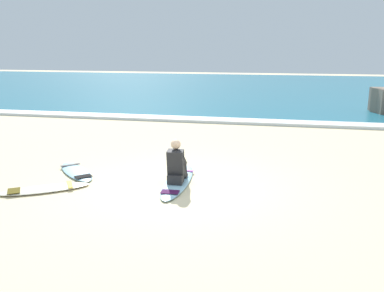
# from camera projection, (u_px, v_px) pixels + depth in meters

# --- Properties ---
(ground_plane) EXTENTS (80.00, 80.00, 0.00)m
(ground_plane) POSITION_uv_depth(u_px,v_px,m) (180.00, 187.00, 8.65)
(ground_plane) COLOR beige
(sea) EXTENTS (80.00, 28.00, 0.10)m
(sea) POSITION_uv_depth(u_px,v_px,m) (251.00, 88.00, 29.18)
(sea) COLOR teal
(sea) RESTS_ON ground
(breaking_foam) EXTENTS (80.00, 0.90, 0.11)m
(breaking_foam) POSITION_uv_depth(u_px,v_px,m) (227.00, 121.00, 16.17)
(breaking_foam) COLOR white
(breaking_foam) RESTS_ON ground
(surfboard_main) EXTENTS (0.62, 2.48, 0.08)m
(surfboard_main) POSITION_uv_depth(u_px,v_px,m) (178.00, 181.00, 8.93)
(surfboard_main) COLOR #9ED1E5
(surfboard_main) RESTS_ON ground
(surfer_seated) EXTENTS (0.39, 0.71, 0.95)m
(surfer_seated) POSITION_uv_depth(u_px,v_px,m) (177.00, 165.00, 8.71)
(surfer_seated) COLOR #232326
(surfer_seated) RESTS_ON surfboard_main
(surfboard_spare_near) EXTENTS (1.81, 1.45, 0.08)m
(surfboard_spare_near) POSITION_uv_depth(u_px,v_px,m) (44.00, 189.00, 8.45)
(surfboard_spare_near) COLOR #EFE5C6
(surfboard_spare_near) RESTS_ON ground
(surfboard_spare_far) EXTENTS (1.60, 1.64, 0.08)m
(surfboard_spare_far) POSITION_uv_depth(u_px,v_px,m) (76.00, 171.00, 9.63)
(surfboard_spare_far) COLOR #9ED1E5
(surfboard_spare_far) RESTS_ON ground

